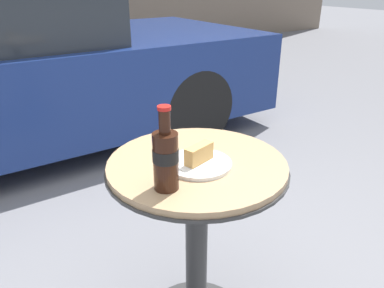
{
  "coord_description": "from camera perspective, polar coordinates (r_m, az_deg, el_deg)",
  "views": [
    {
      "loc": [
        -0.61,
        -0.88,
        1.27
      ],
      "look_at": [
        0.0,
        0.03,
        0.78
      ],
      "focal_mm": 35.0,
      "sensor_mm": 36.0,
      "label": 1
    }
  ],
  "objects": [
    {
      "name": "cola_bottle_left",
      "position": [
        1.01,
        -4.04,
        -2.07
      ],
      "size": [
        0.07,
        0.07,
        0.24
      ],
      "color": "#33190F",
      "rests_on": "bistro_table"
    },
    {
      "name": "bistro_table",
      "position": [
        1.32,
        0.71,
        -11.76
      ],
      "size": [
        0.59,
        0.59,
        0.73
      ],
      "color": "#333333",
      "rests_on": "ground_plane"
    },
    {
      "name": "lunch_plate_near",
      "position": [
        1.17,
        1.01,
        -2.6
      ],
      "size": [
        0.21,
        0.21,
        0.07
      ],
      "color": "white",
      "rests_on": "bistro_table"
    }
  ]
}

